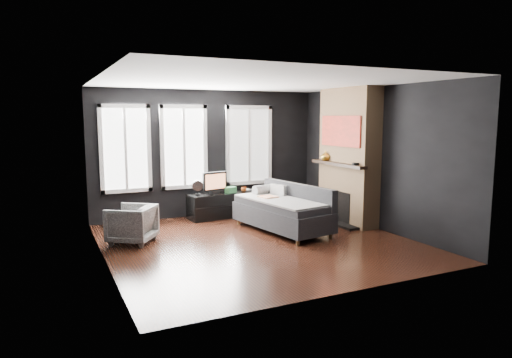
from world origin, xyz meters
name	(u,v)px	position (x,y,z in m)	size (l,w,h in m)	color
floor	(258,242)	(0.00, 0.00, 0.00)	(5.00, 5.00, 0.00)	black
ceiling	(258,82)	(0.00, 0.00, 2.70)	(5.00, 5.00, 0.00)	white
wall_back	(208,153)	(0.00, 2.50, 1.35)	(5.00, 0.02, 2.70)	black
wall_left	(102,171)	(-2.50, 0.00, 1.35)	(0.02, 5.00, 2.70)	black
wall_right	(376,158)	(2.50, 0.00, 1.35)	(0.02, 5.00, 2.70)	black
windows	(188,105)	(-0.45, 2.46, 2.38)	(4.00, 0.16, 1.76)	white
fireplace	(349,156)	(2.30, 0.60, 1.35)	(0.70, 1.62, 2.70)	#93724C
sofa	(282,208)	(0.74, 0.52, 0.44)	(1.02, 2.03, 0.87)	black
stripe_pillow	(278,194)	(0.90, 0.96, 0.63)	(0.09, 0.36, 0.36)	gray
armchair	(132,222)	(-1.95, 0.90, 0.36)	(0.69, 0.65, 0.71)	silver
media_console	(224,205)	(0.20, 2.12, 0.26)	(1.54, 0.48, 0.53)	black
monitor	(215,181)	(-0.02, 2.07, 0.79)	(0.59, 0.13, 0.52)	black
desk_fan	(198,187)	(-0.40, 2.07, 0.69)	(0.22, 0.22, 0.32)	#959595
mug	(244,189)	(0.66, 2.09, 0.59)	(0.12, 0.09, 0.12)	#CD571B
book	(243,185)	(0.72, 2.24, 0.64)	(0.16, 0.02, 0.22)	tan
storage_box	(231,190)	(0.34, 2.07, 0.59)	(0.22, 0.14, 0.12)	#337C45
mantel_vase	(325,156)	(2.05, 1.05, 1.33)	(0.19, 0.20, 0.19)	gold
mantel_clock	(355,164)	(2.05, 0.05, 1.25)	(0.13, 0.13, 0.04)	black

